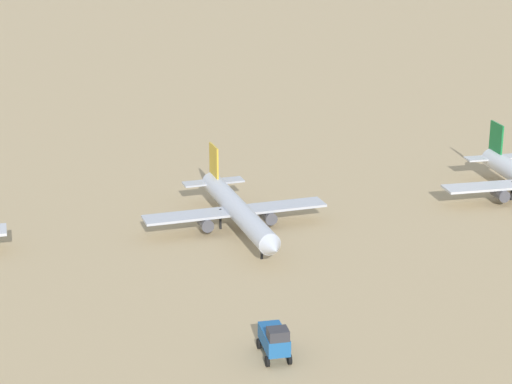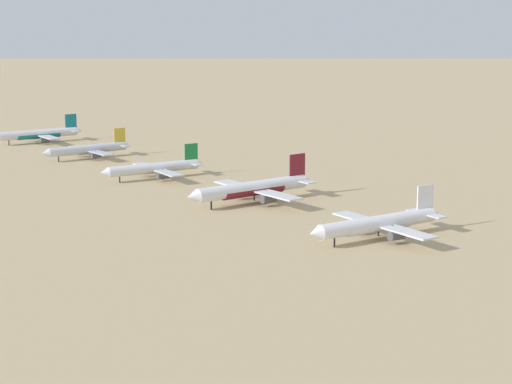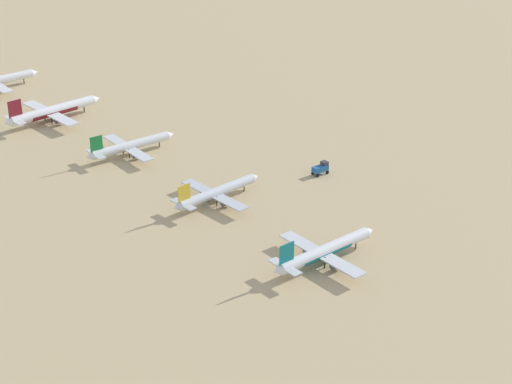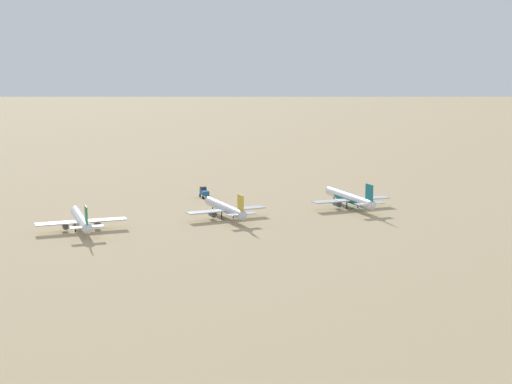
% 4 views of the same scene
% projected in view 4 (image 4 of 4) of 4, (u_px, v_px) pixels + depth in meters
% --- Properties ---
extents(ground_plane, '(1800.00, 1800.00, 0.00)m').
position_uv_depth(ground_plane, '(76.00, 231.00, 227.00)').
color(ground_plane, tan).
extents(parked_jet_0, '(34.56, 28.08, 9.97)m').
position_uv_depth(parked_jet_0, '(350.00, 198.00, 261.72)').
color(parked_jet_0, silver).
rests_on(parked_jet_0, ground).
extents(parked_jet_1, '(31.99, 25.90, 9.25)m').
position_uv_depth(parked_jet_1, '(225.00, 208.00, 245.03)').
color(parked_jet_1, silver).
rests_on(parked_jet_1, ground).
extents(parked_jet_2, '(32.66, 26.59, 9.41)m').
position_uv_depth(parked_jet_2, '(81.00, 220.00, 227.64)').
color(parked_jet_2, silver).
rests_on(parked_jet_2, ground).
extents(service_truck, '(5.41, 3.15, 3.90)m').
position_uv_depth(service_truck, '(204.00, 192.00, 280.61)').
color(service_truck, '#1E5999').
rests_on(service_truck, ground).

